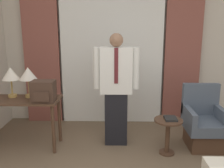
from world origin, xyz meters
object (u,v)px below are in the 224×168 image
Objects in this scene: armchair at (203,125)px; table_lamp_right at (28,75)px; table_lamp_left at (11,75)px; book at (171,119)px; desk at (19,107)px; backpack at (43,91)px; person at (116,86)px; side_table at (168,131)px.

table_lamp_right is at bearing 179.52° from armchair.
table_lamp_left is 2.27× the size of book.
desk is 3.72× the size of backpack.
desk is 0.51m from backpack.
table_lamp_right is 1.33m from person.
desk is 2.64× the size of table_lamp_right.
table_lamp_right is (0.13, 0.10, 0.47)m from desk.
side_table is (2.32, -0.28, -0.75)m from table_lamp_left.
backpack is at bearing 177.95° from book.
table_lamp_left reaches higher than book.
table_lamp_left and table_lamp_right have the same top height.
side_table is (2.06, -0.28, -0.75)m from table_lamp_right.
table_lamp_left is 0.27× the size of person.
person is at bearing 13.54° from backpack.
table_lamp_left is 1.00× the size of table_lamp_right.
book is (2.09, -0.28, -0.57)m from table_lamp_right.
table_lamp_left is at bearing 179.56° from armchair.
person reaches higher than table_lamp_left.
table_lamp_right is (0.26, 0.00, 0.00)m from table_lamp_left.
table_lamp_right reaches higher than side_table.
backpack is at bearing -175.31° from armchair.
armchair is 4.68× the size of book.
backpack reaches higher than book.
person is 8.55× the size of book.
desk is 2.22m from side_table.
book is at bearing -4.56° from desk.
person is (1.31, 0.03, -0.18)m from table_lamp_right.
armchair is at bearing 24.71° from book.
backpack is 0.35× the size of armchair.
table_lamp_right is at bearing 38.43° from desk.
desk is 2.80m from armchair.
table_lamp_right is 0.87× the size of side_table.
table_lamp_right is 2.21m from side_table.
desk is at bearing -174.60° from person.
table_lamp_right is at bearing 172.21° from side_table.
desk is 0.50m from table_lamp_left.
person is at bearing 157.17° from side_table.
side_table is 2.61× the size of book.
backpack is (0.28, -0.22, -0.20)m from table_lamp_right.
desk is at bearing 164.74° from backpack.
backpack is at bearing -21.77° from table_lamp_left.
armchair is 0.65m from side_table.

